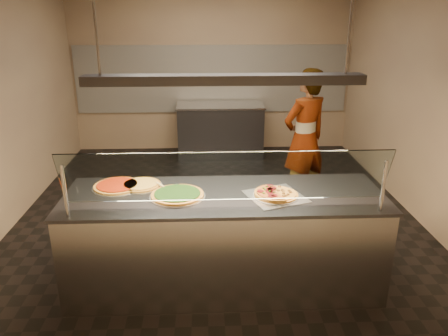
{
  "coord_description": "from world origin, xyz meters",
  "views": [
    {
      "loc": [
        -0.14,
        -4.97,
        2.49
      ],
      "look_at": [
        0.04,
        -0.94,
        1.02
      ],
      "focal_mm": 35.0,
      "sensor_mm": 36.0,
      "label": 1
    }
  ],
  "objects_px": {
    "serving_counter": "(224,240)",
    "half_pizza_pepperoni": "(266,193)",
    "prep_table": "(220,130)",
    "perforated_tray": "(276,196)",
    "pizza_tomato": "(117,185)",
    "half_pizza_sausage": "(286,194)",
    "pizza_spatula": "(166,185)",
    "pizza_cheese": "(141,184)",
    "worker": "(304,139)",
    "sneeze_guard": "(226,177)",
    "heat_lamp_housing": "(224,80)",
    "pizza_spinach": "(177,194)"
  },
  "relations": [
    {
      "from": "pizza_spatula",
      "to": "worker",
      "type": "bearing_deg",
      "value": 44.69
    },
    {
      "from": "serving_counter",
      "to": "pizza_tomato",
      "type": "xyz_separation_m",
      "value": [
        -0.99,
        0.21,
        0.48
      ]
    },
    {
      "from": "half_pizza_pepperoni",
      "to": "worker",
      "type": "relative_size",
      "value": 0.23
    },
    {
      "from": "perforated_tray",
      "to": "pizza_spatula",
      "type": "xyz_separation_m",
      "value": [
        -0.98,
        0.23,
        0.02
      ]
    },
    {
      "from": "perforated_tray",
      "to": "pizza_spinach",
      "type": "distance_m",
      "value": 0.87
    },
    {
      "from": "half_pizza_pepperoni",
      "to": "worker",
      "type": "bearing_deg",
      "value": 67.87
    },
    {
      "from": "sneeze_guard",
      "to": "perforated_tray",
      "type": "bearing_deg",
      "value": 30.86
    },
    {
      "from": "perforated_tray",
      "to": "half_pizza_pepperoni",
      "type": "relative_size",
      "value": 1.39
    },
    {
      "from": "sneeze_guard",
      "to": "pizza_spatula",
      "type": "distance_m",
      "value": 0.78
    },
    {
      "from": "prep_table",
      "to": "sneeze_guard",
      "type": "bearing_deg",
      "value": -91.38
    },
    {
      "from": "perforated_tray",
      "to": "pizza_tomato",
      "type": "relative_size",
      "value": 1.28
    },
    {
      "from": "pizza_cheese",
      "to": "pizza_spatula",
      "type": "xyz_separation_m",
      "value": [
        0.24,
        -0.07,
        0.01
      ]
    },
    {
      "from": "serving_counter",
      "to": "worker",
      "type": "height_order",
      "value": "worker"
    },
    {
      "from": "serving_counter",
      "to": "prep_table",
      "type": "bearing_deg",
      "value": 88.5
    },
    {
      "from": "pizza_spatula",
      "to": "heat_lamp_housing",
      "type": "bearing_deg",
      "value": -16.63
    },
    {
      "from": "sneeze_guard",
      "to": "heat_lamp_housing",
      "type": "relative_size",
      "value": 1.14
    },
    {
      "from": "pizza_spatula",
      "to": "worker",
      "type": "distance_m",
      "value": 2.32
    },
    {
      "from": "pizza_spinach",
      "to": "heat_lamp_housing",
      "type": "bearing_deg",
      "value": 3.46
    },
    {
      "from": "serving_counter",
      "to": "prep_table",
      "type": "xyz_separation_m",
      "value": [
        0.1,
        3.93,
        0.0
      ]
    },
    {
      "from": "pizza_tomato",
      "to": "pizza_spatula",
      "type": "relative_size",
      "value": 1.71
    },
    {
      "from": "pizza_cheese",
      "to": "serving_counter",
      "type": "bearing_deg",
      "value": -16.57
    },
    {
      "from": "pizza_spinach",
      "to": "pizza_spatula",
      "type": "relative_size",
      "value": 1.84
    },
    {
      "from": "half_pizza_sausage",
      "to": "perforated_tray",
      "type": "bearing_deg",
      "value": 179.15
    },
    {
      "from": "half_pizza_pepperoni",
      "to": "perforated_tray",
      "type": "bearing_deg",
      "value": -0.15
    },
    {
      "from": "sneeze_guard",
      "to": "perforated_tray",
      "type": "relative_size",
      "value": 4.48
    },
    {
      "from": "half_pizza_sausage",
      "to": "worker",
      "type": "distance_m",
      "value": 1.95
    },
    {
      "from": "sneeze_guard",
      "to": "half_pizza_pepperoni",
      "type": "distance_m",
      "value": 0.52
    },
    {
      "from": "half_pizza_sausage",
      "to": "prep_table",
      "type": "bearing_deg",
      "value": 96.32
    },
    {
      "from": "half_pizza_pepperoni",
      "to": "pizza_tomato",
      "type": "bearing_deg",
      "value": 168.07
    },
    {
      "from": "prep_table",
      "to": "perforated_tray",
      "type": "bearing_deg",
      "value": -84.99
    },
    {
      "from": "serving_counter",
      "to": "half_pizza_pepperoni",
      "type": "relative_size",
      "value": 6.78
    },
    {
      "from": "serving_counter",
      "to": "perforated_tray",
      "type": "height_order",
      "value": "perforated_tray"
    },
    {
      "from": "worker",
      "to": "prep_table",
      "type": "bearing_deg",
      "value": -93.51
    },
    {
      "from": "prep_table",
      "to": "heat_lamp_housing",
      "type": "bearing_deg",
      "value": -91.5
    },
    {
      "from": "perforated_tray",
      "to": "pizza_cheese",
      "type": "distance_m",
      "value": 1.26
    },
    {
      "from": "half_pizza_pepperoni",
      "to": "pizza_spatula",
      "type": "relative_size",
      "value": 1.57
    },
    {
      "from": "pizza_spinach",
      "to": "pizza_tomato",
      "type": "bearing_deg",
      "value": 157.34
    },
    {
      "from": "serving_counter",
      "to": "pizza_cheese",
      "type": "xyz_separation_m",
      "value": [
        -0.77,
        0.23,
        0.48
      ]
    },
    {
      "from": "half_pizza_pepperoni",
      "to": "pizza_tomato",
      "type": "distance_m",
      "value": 1.38
    },
    {
      "from": "pizza_cheese",
      "to": "worker",
      "type": "distance_m",
      "value": 2.45
    },
    {
      "from": "sneeze_guard",
      "to": "perforated_tray",
      "type": "distance_m",
      "value": 0.6
    },
    {
      "from": "half_pizza_sausage",
      "to": "heat_lamp_housing",
      "type": "xyz_separation_m",
      "value": [
        -0.55,
        0.07,
        0.99
      ]
    },
    {
      "from": "pizza_tomato",
      "to": "prep_table",
      "type": "distance_m",
      "value": 3.9
    },
    {
      "from": "half_pizza_sausage",
      "to": "pizza_cheese",
      "type": "bearing_deg",
      "value": 167.03
    },
    {
      "from": "perforated_tray",
      "to": "half_pizza_pepperoni",
      "type": "height_order",
      "value": "half_pizza_pepperoni"
    },
    {
      "from": "pizza_cheese",
      "to": "prep_table",
      "type": "relative_size",
      "value": 0.26
    },
    {
      "from": "perforated_tray",
      "to": "heat_lamp_housing",
      "type": "xyz_separation_m",
      "value": [
        -0.45,
        0.07,
        1.01
      ]
    },
    {
      "from": "half_pizza_pepperoni",
      "to": "pizza_tomato",
      "type": "xyz_separation_m",
      "value": [
        -1.35,
        0.29,
        -0.02
      ]
    },
    {
      "from": "half_pizza_sausage",
      "to": "pizza_tomato",
      "type": "distance_m",
      "value": 1.56
    },
    {
      "from": "pizza_spinach",
      "to": "pizza_spatula",
      "type": "bearing_deg",
      "value": 121.19
    }
  ]
}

